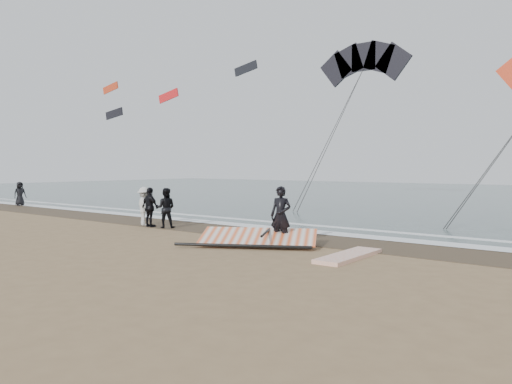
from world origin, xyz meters
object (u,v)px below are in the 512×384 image
(board_cream, at_px, (252,235))
(sail_rig, at_px, (259,239))
(board_white, at_px, (349,256))
(man_main, at_px, (281,216))

(board_cream, height_order, sail_rig, sail_rig)
(board_white, distance_m, sail_rig, 3.18)
(board_white, bearing_deg, man_main, 165.70)
(board_cream, relative_size, sail_rig, 0.65)
(board_cream, bearing_deg, man_main, -17.55)
(board_white, relative_size, sail_rig, 0.70)
(sail_rig, bearing_deg, man_main, 43.65)
(board_white, height_order, board_cream, board_white)
(board_cream, distance_m, sail_rig, 2.07)
(man_main, relative_size, board_cream, 0.75)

